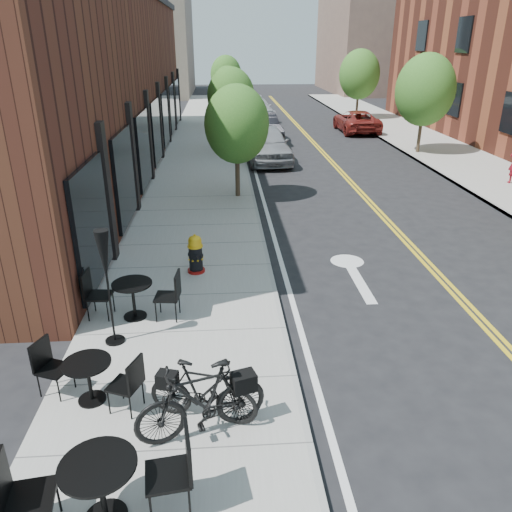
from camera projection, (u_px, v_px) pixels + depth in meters
name	position (u px, v px, depth m)	size (l,w,h in m)	color
ground	(286.00, 333.00, 9.66)	(120.00, 120.00, 0.00)	black
sidewalk_near	(200.00, 190.00, 18.66)	(4.00, 70.00, 0.12)	#9E9B93
sidewalk_far	(508.00, 184.00, 19.43)	(4.00, 70.00, 0.12)	#9E9B93
building_near	(90.00, 85.00, 20.67)	(5.00, 28.00, 7.00)	#401D14
bg_building_left	(151.00, 43.00, 51.11)	(8.00, 14.00, 10.00)	#726656
bg_building_right	(376.00, 33.00, 54.09)	(10.00, 16.00, 12.00)	brown
tree_near_a	(237.00, 124.00, 16.83)	(2.20, 2.20, 3.81)	#382B1E
tree_near_b	(231.00, 97.00, 24.11)	(2.30, 2.30, 3.98)	#382B1E
tree_near_c	(228.00, 87.00, 31.51)	(2.10, 2.10, 3.67)	#382B1E
tree_near_d	(226.00, 75.00, 38.73)	(2.40, 2.40, 4.11)	#382B1E
tree_far_b	(425.00, 90.00, 23.65)	(2.80, 2.80, 4.62)	#382B1E
tree_far_c	(359.00, 74.00, 34.64)	(2.80, 2.80, 4.62)	#382B1E
fire_hydrant	(196.00, 254.00, 11.77)	(0.55, 0.55, 0.95)	maroon
bicycle_left	(201.00, 400.00, 6.81)	(0.53, 1.87, 1.13)	black
bicycle_right	(203.00, 392.00, 7.10)	(0.46, 1.62, 0.97)	black
bistro_set_a	(101.00, 484.00, 5.55)	(2.04, 0.98, 1.08)	black
bistro_set_b	(88.00, 376.00, 7.49)	(1.71, 1.03, 0.90)	black
bistro_set_c	(133.00, 295.00, 9.79)	(1.84, 0.86, 0.98)	black
patio_umbrella	(105.00, 264.00, 8.55)	(0.35, 0.35, 2.18)	black
parked_car_a	(266.00, 144.00, 23.08)	(1.94, 4.82, 1.64)	gray
parked_car_b	(261.00, 127.00, 27.90)	(1.63, 4.68, 1.54)	black
parked_car_c	(256.00, 109.00, 35.46)	(2.11, 5.19, 1.51)	#A6A6AB
parked_car_far	(356.00, 121.00, 30.68)	(2.17, 4.70, 1.31)	maroon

